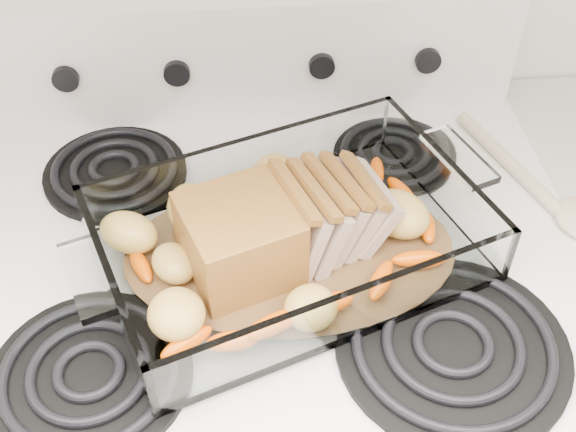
{
  "coord_description": "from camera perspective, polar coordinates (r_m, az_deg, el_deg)",
  "views": [
    {
      "loc": [
        -0.02,
        1.06,
        1.58
      ],
      "look_at": [
        0.03,
        1.66,
        0.99
      ],
      "focal_mm": 45.0,
      "sensor_mm": 36.0,
      "label": 1
    }
  ],
  "objects": [
    {
      "name": "baking_dish",
      "position": [
        0.84,
        0.12,
        -2.27
      ],
      "size": [
        0.42,
        0.28,
        0.08
      ],
      "rotation": [
        0.0,
        0.0,
        0.35
      ],
      "color": "white",
      "rests_on": "electric_range"
    },
    {
      "name": "pork_roast",
      "position": [
        0.82,
        -1.51,
        -0.83
      ],
      "size": [
        0.24,
        0.12,
        0.09
      ],
      "rotation": [
        0.0,
        0.0,
        0.16
      ],
      "color": "brown",
      "rests_on": "baking_dish"
    },
    {
      "name": "roast_vegetables",
      "position": [
        0.86,
        -0.38,
        -0.11
      ],
      "size": [
        0.37,
        0.2,
        0.05
      ],
      "rotation": [
        0.0,
        0.0,
        0.3
      ],
      "color": "#DB4D00",
      "rests_on": "baking_dish"
    },
    {
      "name": "wooden_spoon",
      "position": [
        0.99,
        19.77,
        1.76
      ],
      "size": [
        0.13,
        0.26,
        0.02
      ],
      "rotation": [
        0.0,
        0.0,
        0.33
      ],
      "color": "#CCB392",
      "rests_on": "electric_range"
    }
  ]
}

